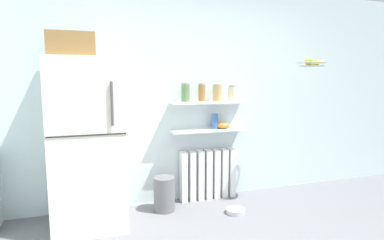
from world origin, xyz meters
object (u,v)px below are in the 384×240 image
Objects in this scene: storage_jar_0 at (186,92)px; storage_jar_3 at (233,93)px; hanging_fruit_basket at (312,63)px; shelf_bowl at (223,125)px; refrigerator at (87,139)px; vase at (215,121)px; trash_bin at (164,194)px; radiator at (208,174)px; storage_jar_1 at (202,92)px; pet_food_bowl at (236,211)px; storage_jar_2 at (217,93)px.

storage_jar_3 is at bearing 0.00° from storage_jar_0.
storage_jar_3 is 0.97m from hanging_fruit_basket.
storage_jar_3 reaches higher than shelf_bowl.
storage_jar_3 is at bearing 8.15° from refrigerator.
refrigerator is 10.42× the size of vase.
storage_jar_0 is at bearing 27.18° from trash_bin.
hanging_fruit_basket is (1.68, -0.31, 1.48)m from trash_bin.
trash_bin is at bearing -162.93° from radiator.
storage_jar_0 is 1.03× the size of storage_jar_1.
storage_jar_1 is 1.03× the size of pet_food_bowl.
radiator is 3.50× the size of storage_jar_2.
refrigerator reaches higher than hanging_fruit_basket.
refrigerator is at bearing 171.38° from pet_food_bowl.
hanging_fruit_basket reaches higher than vase.
vase is 1.07m from pet_food_bowl.
storage_jar_3 is at bearing 9.75° from trash_bin.
vase is (1.48, 0.25, 0.08)m from refrigerator.
storage_jar_1 is at bearing -180.00° from vase.
radiator is at bearing 163.42° from storage_jar_2.
storage_jar_2 is 0.41m from shelf_bowl.
pet_food_bowl is (0.24, -0.48, -1.31)m from storage_jar_1.
refrigerator is at bearing -171.85° from storage_jar_3.
storage_jar_1 is (1.31, 0.25, 0.44)m from refrigerator.
storage_jar_3 is (0.60, 0.00, -0.02)m from storage_jar_0.
storage_jar_1 is 1.26m from trash_bin.
storage_jar_0 is at bearing -180.00° from storage_jar_2.
hanging_fruit_basket is (1.08, -0.50, 1.37)m from radiator.
hanging_fruit_basket reaches higher than shelf_bowl.
vase is (0.07, -0.03, 0.67)m from radiator.
storage_jar_2 reaches higher than pet_food_bowl.
refrigerator reaches higher than storage_jar_1.
refrigerator is at bearing 174.95° from hanging_fruit_basket.
storage_jar_3 is (0.40, 0.00, -0.01)m from storage_jar_1.
vase reaches higher than shelf_bowl.
vase reaches higher than pet_food_bowl.
hanging_fruit_basket is (0.98, -0.47, 0.35)m from storage_jar_2.
storage_jar_1 reaches higher than shelf_bowl.
storage_jar_0 is (-0.30, -0.03, 1.03)m from radiator.
hanging_fruit_basket is (0.90, -0.47, 0.75)m from shelf_bowl.
storage_jar_0 reaches higher than radiator.
storage_jar_3 is 0.48× the size of trash_bin.
pet_food_bowl is (0.44, -0.48, -1.31)m from storage_jar_0.
shelf_bowl is 0.81× the size of pet_food_bowl.
storage_jar_0 is 1.50m from hanging_fruit_basket.
radiator is 1.03m from storage_jar_1.
vase is at bearing 155.18° from hanging_fruit_basket.
hanging_fruit_basket is (0.94, 0.01, 1.65)m from pet_food_bowl.
storage_jar_3 is 1.45m from trash_bin.
hanging_fruit_basket is at bearing -25.48° from storage_jar_2.
vase is (-0.23, 0.00, -0.34)m from storage_jar_3.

